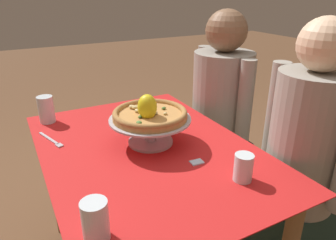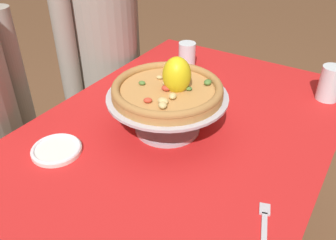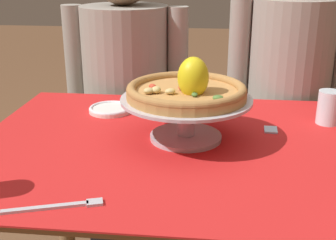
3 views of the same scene
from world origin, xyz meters
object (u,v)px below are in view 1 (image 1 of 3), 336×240
(water_glass_front_right, at_px, (96,223))
(sugar_packet, at_px, (197,162))
(pizza, at_px, (150,113))
(dinner_fork, at_px, (52,140))
(side_plate, at_px, (164,113))
(water_glass_front_left, at_px, (47,111))
(water_glass_back_right, at_px, (243,169))
(diner_right, at_px, (300,174))
(pizza_stand, at_px, (150,127))
(diner_left, at_px, (220,119))

(water_glass_front_right, distance_m, sugar_packet, 0.50)
(water_glass_front_right, xyz_separation_m, sugar_packet, (-0.20, 0.45, -0.05))
(sugar_packet, bearing_deg, pizza, -159.23)
(water_glass_front_right, height_order, dinner_fork, water_glass_front_right)
(sugar_packet, bearing_deg, side_plate, 167.03)
(water_glass_front_left, xyz_separation_m, side_plate, (0.19, 0.56, -0.05))
(water_glass_back_right, bearing_deg, diner_right, 98.28)
(pizza_stand, bearing_deg, dinner_fork, -120.30)
(pizza, distance_m, sugar_packet, 0.29)
(sugar_packet, bearing_deg, water_glass_back_right, 24.47)
(pizza_stand, relative_size, dinner_fork, 1.82)
(water_glass_front_right, height_order, diner_left, diner_left)
(dinner_fork, relative_size, diner_left, 0.15)
(pizza_stand, bearing_deg, water_glass_front_left, -141.46)
(pizza, bearing_deg, water_glass_front_left, -141.81)
(water_glass_front_left, xyz_separation_m, sugar_packet, (0.69, 0.44, -0.05))
(pizza, xyz_separation_m, side_plate, (-0.26, 0.20, -0.13))
(diner_left, bearing_deg, pizza, -64.43)
(side_plate, height_order, dinner_fork, side_plate)
(pizza_stand, bearing_deg, sugar_packet, 19.99)
(pizza, height_order, water_glass_back_right, pizza)
(water_glass_front_left, distance_m, water_glass_back_right, 1.00)
(pizza, distance_m, side_plate, 0.35)
(dinner_fork, xyz_separation_m, sugar_packet, (0.46, 0.46, -0.00))
(dinner_fork, height_order, diner_right, diner_right)
(pizza, relative_size, dinner_fork, 1.65)
(pizza_stand, distance_m, water_glass_back_right, 0.44)
(diner_left, xyz_separation_m, diner_right, (0.64, -0.04, -0.01))
(water_glass_back_right, height_order, diner_left, diner_left)
(dinner_fork, height_order, sugar_packet, dinner_fork)
(pizza_stand, xyz_separation_m, diner_left, (-0.28, 0.60, -0.19))
(water_glass_front_left, xyz_separation_m, dinner_fork, (0.23, -0.02, -0.05))
(water_glass_front_right, relative_size, diner_right, 0.09)
(pizza_stand, relative_size, water_glass_back_right, 3.50)
(pizza, xyz_separation_m, diner_right, (0.35, 0.56, -0.27))
(water_glass_front_left, distance_m, water_glass_front_right, 0.89)
(side_plate, bearing_deg, sugar_packet, -12.97)
(water_glass_front_right, relative_size, side_plate, 0.86)
(water_glass_front_left, distance_m, dinner_fork, 0.24)
(pizza, relative_size, diner_right, 0.25)
(pizza, relative_size, diner_left, 0.25)
(water_glass_front_right, height_order, diner_right, diner_right)
(pizza, distance_m, water_glass_back_right, 0.45)
(side_plate, bearing_deg, water_glass_front_left, -109.27)
(water_glass_front_right, distance_m, diner_left, 1.21)
(dinner_fork, distance_m, diner_left, 0.98)
(water_glass_back_right, xyz_separation_m, side_plate, (-0.66, 0.03, -0.04))
(water_glass_front_right, xyz_separation_m, dinner_fork, (-0.66, -0.01, -0.05))
(pizza_stand, distance_m, diner_left, 0.69)
(water_glass_front_right, relative_size, diner_left, 0.10)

